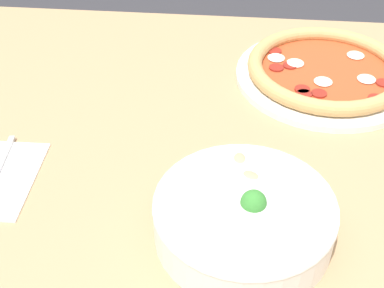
# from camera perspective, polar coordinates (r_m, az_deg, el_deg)

# --- Properties ---
(dining_table) EXTENTS (1.34, 0.92, 0.74)m
(dining_table) POSITION_cam_1_polar(r_m,az_deg,el_deg) (0.86, 1.78, -5.80)
(dining_table) COLOR tan
(dining_table) RESTS_ON ground_plane
(pizza) EXTENTS (0.32, 0.32, 0.04)m
(pizza) POSITION_cam_1_polar(r_m,az_deg,el_deg) (0.98, 14.09, 7.55)
(pizza) COLOR white
(pizza) RESTS_ON dining_table
(bowl) EXTENTS (0.22, 0.22, 0.07)m
(bowl) POSITION_cam_1_polar(r_m,az_deg,el_deg) (0.66, 5.56, -7.66)
(bowl) COLOR white
(bowl) RESTS_ON dining_table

